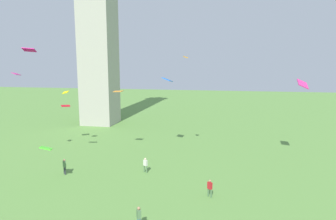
{
  "coord_description": "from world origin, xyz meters",
  "views": [
    {
      "loc": [
        7.49,
        -8.3,
        11.55
      ],
      "look_at": [
        2.66,
        16.59,
        7.55
      ],
      "focal_mm": 31.74,
      "sensor_mm": 36.0,
      "label": 1
    }
  ],
  "objects_px": {
    "person_5": "(145,164)",
    "kite_flying_4": "(65,92)",
    "kite_flying_3": "(29,50)",
    "kite_flying_5": "(186,57)",
    "kite_flying_1": "(16,74)",
    "kite_flying_8": "(167,80)",
    "person_2": "(139,216)",
    "kite_flying_0": "(118,91)",
    "kite_flying_6": "(66,106)",
    "kite_flying_7": "(303,84)",
    "person_0": "(65,166)",
    "person_4": "(210,187)",
    "kite_flying_2": "(46,148)"
  },
  "relations": [
    {
      "from": "person_2",
      "to": "kite_flying_0",
      "type": "height_order",
      "value": "kite_flying_0"
    },
    {
      "from": "kite_flying_7",
      "to": "kite_flying_8",
      "type": "xyz_separation_m",
      "value": [
        -15.69,
        1.17,
        0.25
      ]
    },
    {
      "from": "person_4",
      "to": "kite_flying_3",
      "type": "xyz_separation_m",
      "value": [
        -18.34,
        2.42,
        11.98
      ]
    },
    {
      "from": "kite_flying_4",
      "to": "kite_flying_5",
      "type": "height_order",
      "value": "kite_flying_5"
    },
    {
      "from": "person_5",
      "to": "kite_flying_5",
      "type": "height_order",
      "value": "kite_flying_5"
    },
    {
      "from": "person_0",
      "to": "person_5",
      "type": "height_order",
      "value": "person_0"
    },
    {
      "from": "kite_flying_5",
      "to": "kite_flying_8",
      "type": "xyz_separation_m",
      "value": [
        -2.52,
        1.66,
        -2.75
      ]
    },
    {
      "from": "person_5",
      "to": "kite_flying_6",
      "type": "bearing_deg",
      "value": -1.99
    },
    {
      "from": "person_5",
      "to": "kite_flying_7",
      "type": "bearing_deg",
      "value": -128.5
    },
    {
      "from": "person_5",
      "to": "kite_flying_8",
      "type": "height_order",
      "value": "kite_flying_8"
    },
    {
      "from": "kite_flying_0",
      "to": "kite_flying_3",
      "type": "relative_size",
      "value": 0.85
    },
    {
      "from": "person_4",
      "to": "kite_flying_4",
      "type": "relative_size",
      "value": 1.82
    },
    {
      "from": "kite_flying_5",
      "to": "person_0",
      "type": "bearing_deg",
      "value": -65.58
    },
    {
      "from": "person_2",
      "to": "kite_flying_0",
      "type": "relative_size",
      "value": 1.37
    },
    {
      "from": "kite_flying_8",
      "to": "person_2",
      "type": "bearing_deg",
      "value": 9.62
    },
    {
      "from": "person_0",
      "to": "kite_flying_4",
      "type": "relative_size",
      "value": 1.87
    },
    {
      "from": "kite_flying_6",
      "to": "person_5",
      "type": "bearing_deg",
      "value": -69.17
    },
    {
      "from": "kite_flying_6",
      "to": "kite_flying_1",
      "type": "bearing_deg",
      "value": -131.3
    },
    {
      "from": "person_5",
      "to": "person_0",
      "type": "bearing_deg",
      "value": 45.18
    },
    {
      "from": "kite_flying_7",
      "to": "kite_flying_6",
      "type": "bearing_deg",
      "value": -91.31
    },
    {
      "from": "person_0",
      "to": "kite_flying_3",
      "type": "xyz_separation_m",
      "value": [
        -3.07,
        -0.15,
        11.95
      ]
    },
    {
      "from": "kite_flying_0",
      "to": "kite_flying_4",
      "type": "relative_size",
      "value": 1.37
    },
    {
      "from": "kite_flying_7",
      "to": "kite_flying_8",
      "type": "distance_m",
      "value": 15.74
    },
    {
      "from": "person_4",
      "to": "kite_flying_0",
      "type": "relative_size",
      "value": 1.33
    },
    {
      "from": "kite_flying_5",
      "to": "kite_flying_6",
      "type": "height_order",
      "value": "kite_flying_5"
    },
    {
      "from": "kite_flying_1",
      "to": "person_2",
      "type": "bearing_deg",
      "value": 56.42
    },
    {
      "from": "kite_flying_1",
      "to": "kite_flying_2",
      "type": "bearing_deg",
      "value": 50.76
    },
    {
      "from": "kite_flying_3",
      "to": "kite_flying_8",
      "type": "height_order",
      "value": "kite_flying_3"
    },
    {
      "from": "person_4",
      "to": "kite_flying_1",
      "type": "height_order",
      "value": "kite_flying_1"
    },
    {
      "from": "kite_flying_1",
      "to": "kite_flying_8",
      "type": "distance_m",
      "value": 17.48
    },
    {
      "from": "kite_flying_2",
      "to": "kite_flying_3",
      "type": "distance_m",
      "value": 10.03
    },
    {
      "from": "person_4",
      "to": "person_2",
      "type": "bearing_deg",
      "value": -84.71
    },
    {
      "from": "kite_flying_1",
      "to": "kite_flying_8",
      "type": "bearing_deg",
      "value": 112.03
    },
    {
      "from": "kite_flying_0",
      "to": "kite_flying_6",
      "type": "relative_size",
      "value": 0.83
    },
    {
      "from": "kite_flying_6",
      "to": "kite_flying_7",
      "type": "bearing_deg",
      "value": -41.88
    },
    {
      "from": "kite_flying_3",
      "to": "kite_flying_5",
      "type": "bearing_deg",
      "value": 13.81
    },
    {
      "from": "person_2",
      "to": "kite_flying_5",
      "type": "height_order",
      "value": "kite_flying_5"
    },
    {
      "from": "person_4",
      "to": "kite_flying_2",
      "type": "relative_size",
      "value": 0.92
    },
    {
      "from": "kite_flying_0",
      "to": "kite_flying_8",
      "type": "bearing_deg",
      "value": 24.13
    },
    {
      "from": "kite_flying_1",
      "to": "person_0",
      "type": "bearing_deg",
      "value": 68.28
    },
    {
      "from": "kite_flying_5",
      "to": "kite_flying_7",
      "type": "bearing_deg",
      "value": 82.78
    },
    {
      "from": "kite_flying_0",
      "to": "kite_flying_8",
      "type": "distance_m",
      "value": 6.29
    },
    {
      "from": "person_2",
      "to": "kite_flying_8",
      "type": "xyz_separation_m",
      "value": [
        -1.5,
        18.02,
        8.59
      ]
    },
    {
      "from": "person_5",
      "to": "kite_flying_4",
      "type": "distance_m",
      "value": 15.65
    },
    {
      "from": "person_5",
      "to": "kite_flying_4",
      "type": "bearing_deg",
      "value": 4.06
    },
    {
      "from": "kite_flying_7",
      "to": "kite_flying_2",
      "type": "bearing_deg",
      "value": -62.14
    },
    {
      "from": "kite_flying_0",
      "to": "person_4",
      "type": "bearing_deg",
      "value": -34.48
    },
    {
      "from": "person_2",
      "to": "kite_flying_8",
      "type": "distance_m",
      "value": 20.01
    },
    {
      "from": "kite_flying_3",
      "to": "kite_flying_7",
      "type": "bearing_deg",
      "value": 2.29
    },
    {
      "from": "kite_flying_3",
      "to": "kite_flying_6",
      "type": "bearing_deg",
      "value": 90.26
    }
  ]
}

